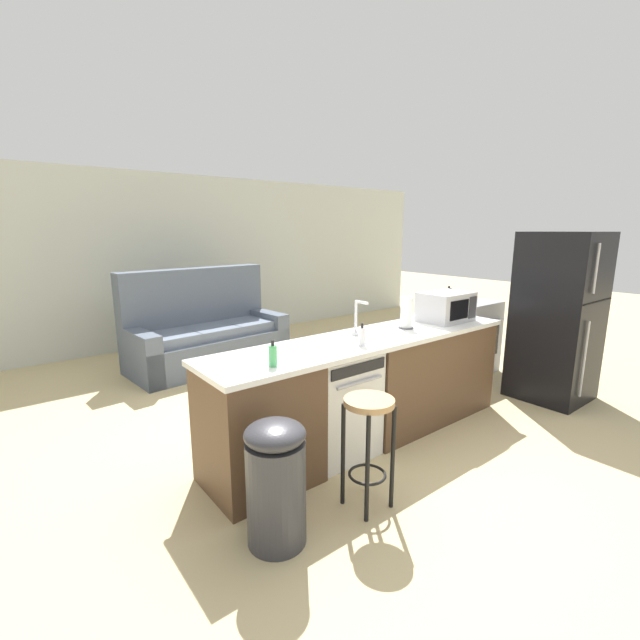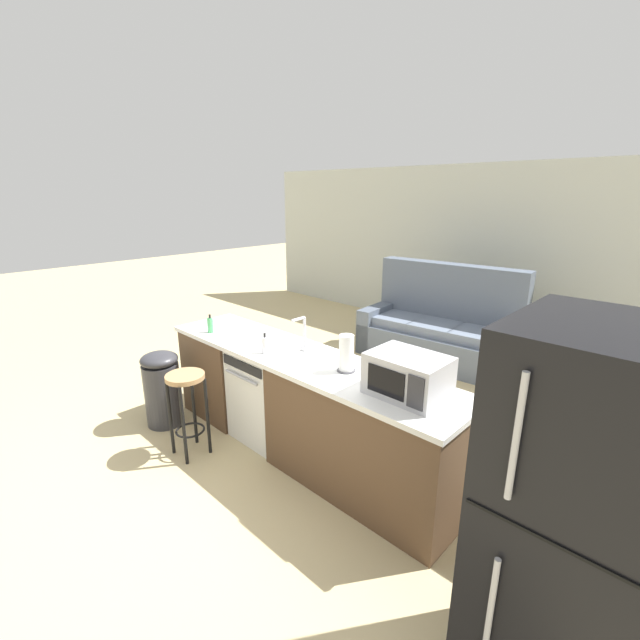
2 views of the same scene
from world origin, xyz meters
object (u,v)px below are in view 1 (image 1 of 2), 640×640
(stove_range, at_px, (463,336))
(paper_towel_roll, at_px, (407,313))
(soap_bottle, at_px, (362,336))
(microwave, at_px, (446,307))
(bar_stool, at_px, (368,429))
(couch, at_px, (205,335))
(refrigerator, at_px, (557,317))
(kettle, at_px, (449,294))
(dishwasher, at_px, (333,403))
(dish_soap_bottle, at_px, (273,356))
(trash_bin, at_px, (276,482))

(stove_range, height_order, paper_towel_roll, paper_towel_roll)
(paper_towel_roll, xyz_separation_m, soap_bottle, (-0.73, -0.18, -0.07))
(stove_range, distance_m, microwave, 1.42)
(bar_stool, distance_m, couch, 3.55)
(refrigerator, bearing_deg, paper_towel_roll, 161.58)
(stove_range, relative_size, soap_bottle, 5.11)
(paper_towel_roll, xyz_separation_m, kettle, (1.56, 0.66, -0.05))
(dishwasher, bearing_deg, couch, 86.86)
(dish_soap_bottle, height_order, trash_bin, dish_soap_bottle)
(stove_range, bearing_deg, couch, 136.73)
(refrigerator, xyz_separation_m, trash_bin, (-3.51, -0.04, -0.50))
(bar_stool, height_order, trash_bin, same)
(kettle, relative_size, trash_bin, 0.28)
(microwave, relative_size, soap_bottle, 2.84)
(paper_towel_roll, bearing_deg, dish_soap_bottle, -172.72)
(paper_towel_roll, bearing_deg, kettle, 22.85)
(couch, bearing_deg, dishwasher, -93.14)
(dish_soap_bottle, bearing_deg, paper_towel_roll, 7.28)
(microwave, distance_m, couch, 3.19)
(dishwasher, height_order, soap_bottle, soap_bottle)
(stove_range, bearing_deg, kettle, 141.81)
(bar_stool, bearing_deg, soap_bottle, 50.49)
(refrigerator, height_order, kettle, refrigerator)
(dishwasher, distance_m, soap_bottle, 0.60)
(bar_stool, bearing_deg, stove_range, 23.09)
(bar_stool, bearing_deg, trash_bin, 172.53)
(refrigerator, xyz_separation_m, kettle, (-0.17, 1.23, 0.11))
(microwave, xyz_separation_m, trash_bin, (-2.34, -0.59, -0.66))
(microwave, xyz_separation_m, dish_soap_bottle, (-2.08, -0.17, -0.07))
(dishwasher, bearing_deg, dish_soap_bottle, -165.21)
(soap_bottle, bearing_deg, stove_range, 16.17)
(paper_towel_roll, height_order, kettle, paper_towel_roll)
(soap_bottle, bearing_deg, microwave, 7.16)
(dish_soap_bottle, relative_size, bar_stool, 0.24)
(dishwasher, relative_size, kettle, 4.10)
(bar_stool, bearing_deg, dish_soap_bottle, 127.16)
(dishwasher, xyz_separation_m, bar_stool, (-0.27, -0.68, 0.11))
(dishwasher, bearing_deg, trash_bin, -146.98)
(stove_range, distance_m, refrigerator, 1.18)
(microwave, distance_m, trash_bin, 2.50)
(dish_soap_bottle, xyz_separation_m, bar_stool, (0.38, -0.50, -0.44))
(soap_bottle, xyz_separation_m, kettle, (2.28, 0.84, 0.01))
(dish_soap_bottle, bearing_deg, stove_range, 12.49)
(bar_stool, bearing_deg, refrigerator, 2.51)
(stove_range, xyz_separation_m, trash_bin, (-3.51, -1.14, -0.07))
(paper_towel_roll, height_order, bar_stool, paper_towel_roll)
(stove_range, height_order, microwave, microwave)
(stove_range, height_order, trash_bin, stove_range)
(kettle, bearing_deg, dish_soap_bottle, -164.58)
(kettle, xyz_separation_m, bar_stool, (-2.70, -1.35, -0.45))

